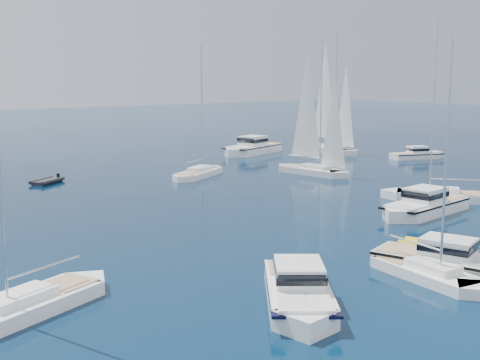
% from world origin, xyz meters
% --- Properties ---
extents(motor_cruiser_near, '(5.40, 9.87, 2.48)m').
position_xyz_m(motor_cruiser_near, '(-1.05, 2.91, 0.00)').
color(motor_cruiser_near, silver).
rests_on(motor_cruiser_near, ground).
extents(motor_cruiser_left, '(8.60, 9.65, 2.61)m').
position_xyz_m(motor_cruiser_left, '(-11.29, 4.54, 0.00)').
color(motor_cruiser_left, white).
rests_on(motor_cruiser_left, ground).
extents(motor_cruiser_centre, '(10.69, 4.19, 2.74)m').
position_xyz_m(motor_cruiser_centre, '(10.82, 13.13, 0.00)').
color(motor_cruiser_centre, white).
rests_on(motor_cruiser_centre, ground).
extents(motor_cruiser_far_r, '(8.62, 5.49, 2.17)m').
position_xyz_m(motor_cruiser_far_r, '(40.23, 34.75, 0.00)').
color(motor_cruiser_far_r, silver).
rests_on(motor_cruiser_far_r, ground).
extents(motor_cruiser_distant, '(12.91, 7.25, 3.24)m').
position_xyz_m(motor_cruiser_distant, '(26.40, 53.12, 0.00)').
color(motor_cruiser_distant, white).
rests_on(motor_cruiser_distant, ground).
extents(sailboat_fore, '(3.73, 9.38, 13.41)m').
position_xyz_m(sailboat_fore, '(-3.08, 3.02, 0.00)').
color(sailboat_fore, white).
rests_on(sailboat_fore, ground).
extents(sailboat_mid_r, '(8.96, 10.94, 16.65)m').
position_xyz_m(sailboat_mid_r, '(17.12, 15.54, 0.00)').
color(sailboat_mid_r, white).
rests_on(sailboat_mid_r, ground).
extents(sailboat_mid_l, '(11.00, 6.33, 15.73)m').
position_xyz_m(sailboat_mid_l, '(-21.93, 11.68, 0.00)').
color(sailboat_mid_l, white).
rests_on(sailboat_mid_l, ground).
extents(sailboat_centre, '(10.16, 7.06, 14.86)m').
position_xyz_m(sailboat_centre, '(8.14, 40.45, 0.00)').
color(sailboat_centre, white).
rests_on(sailboat_centre, ground).
extents(sailboat_sails_r, '(3.79, 10.82, 15.58)m').
position_xyz_m(sailboat_sails_r, '(19.25, 33.90, 0.00)').
color(sailboat_sails_r, silver).
rests_on(sailboat_sails_r, ground).
extents(sailboat_sails_far, '(4.31, 12.43, 17.91)m').
position_xyz_m(sailboat_sails_far, '(36.07, 47.24, 0.00)').
color(sailboat_sails_far, white).
rests_on(sailboat_sails_far, ground).
extents(tender_yellow, '(2.54, 3.60, 0.95)m').
position_xyz_m(tender_yellow, '(2.11, 6.80, 0.00)').
color(tender_yellow, yellow).
rests_on(tender_yellow, ground).
extents(tender_grey_far, '(4.50, 3.94, 0.95)m').
position_xyz_m(tender_grey_far, '(-6.60, 46.62, 0.00)').
color(tender_grey_far, black).
rests_on(tender_grey_far, ground).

